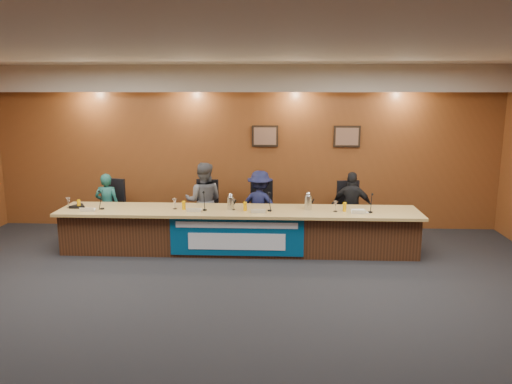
% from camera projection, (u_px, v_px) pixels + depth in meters
% --- Properties ---
extents(floor, '(10.00, 10.00, 0.00)m').
position_uv_depth(floor, '(223.00, 311.00, 6.31)').
color(floor, black).
rests_on(floor, ground).
extents(ceiling, '(10.00, 8.00, 0.04)m').
position_uv_depth(ceiling, '(220.00, 49.00, 5.66)').
color(ceiling, silver).
rests_on(ceiling, wall_back).
extents(wall_back, '(10.00, 0.04, 3.20)m').
position_uv_depth(wall_back, '(245.00, 148.00, 9.90)').
color(wall_back, brown).
rests_on(wall_back, floor).
extents(soffit, '(10.00, 0.50, 0.50)m').
position_uv_depth(soffit, '(244.00, 79.00, 9.38)').
color(soffit, beige).
rests_on(soffit, wall_back).
extents(dais_body, '(6.00, 0.80, 0.70)m').
position_uv_depth(dais_body, '(239.00, 231.00, 8.59)').
color(dais_body, '#422313').
rests_on(dais_body, floor).
extents(dais_top, '(6.10, 0.95, 0.05)m').
position_uv_depth(dais_top, '(238.00, 211.00, 8.46)').
color(dais_top, tan).
rests_on(dais_top, dais_body).
extents(banner, '(2.20, 0.02, 0.65)m').
position_uv_depth(banner, '(237.00, 237.00, 8.17)').
color(banner, navy).
rests_on(banner, dais_body).
extents(banner_text_upper, '(2.00, 0.01, 0.10)m').
position_uv_depth(banner_text_upper, '(236.00, 225.00, 8.12)').
color(banner_text_upper, silver).
rests_on(banner_text_upper, banner).
extents(banner_text_lower, '(1.60, 0.01, 0.28)m').
position_uv_depth(banner_text_lower, '(237.00, 242.00, 8.18)').
color(banner_text_lower, silver).
rests_on(banner_text_lower, banner).
extents(wall_photo_left, '(0.52, 0.04, 0.42)m').
position_uv_depth(wall_photo_left, '(265.00, 136.00, 9.80)').
color(wall_photo_left, black).
rests_on(wall_photo_left, wall_back).
extents(wall_photo_right, '(0.52, 0.04, 0.42)m').
position_uv_depth(wall_photo_right, '(347.00, 136.00, 9.72)').
color(wall_photo_right, black).
rests_on(wall_photo_right, wall_back).
extents(panelist_a, '(0.46, 0.31, 1.23)m').
position_uv_depth(panelist_a, '(107.00, 206.00, 9.34)').
color(panelist_a, '#1B544C').
rests_on(panelist_a, floor).
extents(panelist_b, '(0.71, 0.55, 1.44)m').
position_uv_depth(panelist_b, '(204.00, 201.00, 9.23)').
color(panelist_b, '#535359').
rests_on(panelist_b, floor).
extents(panelist_c, '(0.94, 0.69, 1.30)m').
position_uv_depth(panelist_c, '(260.00, 206.00, 9.19)').
color(panelist_c, '#131639').
rests_on(panelist_c, floor).
extents(panelist_d, '(0.81, 0.49, 1.29)m').
position_uv_depth(panelist_d, '(352.00, 207.00, 9.11)').
color(panelist_d, black).
rests_on(panelist_d, floor).
extents(office_chair_a, '(0.59, 0.59, 0.08)m').
position_uv_depth(office_chair_a, '(110.00, 211.00, 9.46)').
color(office_chair_a, black).
rests_on(office_chair_a, floor).
extents(office_chair_b, '(0.54, 0.54, 0.08)m').
position_uv_depth(office_chair_b, '(205.00, 212.00, 9.37)').
color(office_chair_b, black).
rests_on(office_chair_b, floor).
extents(office_chair_c, '(0.52, 0.52, 0.08)m').
position_uv_depth(office_chair_c, '(260.00, 213.00, 9.32)').
color(office_chair_c, black).
rests_on(office_chair_c, floor).
extents(office_chair_d, '(0.56, 0.56, 0.08)m').
position_uv_depth(office_chair_d, '(351.00, 214.00, 9.24)').
color(office_chair_d, black).
rests_on(office_chair_d, floor).
extents(nameplate_a, '(0.24, 0.08, 0.10)m').
position_uv_depth(nameplate_a, '(87.00, 209.00, 8.29)').
color(nameplate_a, white).
rests_on(nameplate_a, dais_top).
extents(microphone_a, '(0.07, 0.07, 0.02)m').
position_uv_depth(microphone_a, '(102.00, 209.00, 8.48)').
color(microphone_a, black).
rests_on(microphone_a, dais_top).
extents(juice_glass_a, '(0.06, 0.06, 0.15)m').
position_uv_depth(juice_glass_a, '(79.00, 204.00, 8.53)').
color(juice_glass_a, '#E99E00').
rests_on(juice_glass_a, dais_top).
extents(water_glass_a, '(0.08, 0.08, 0.18)m').
position_uv_depth(water_glass_a, '(68.00, 203.00, 8.56)').
color(water_glass_a, silver).
rests_on(water_glass_a, dais_top).
extents(nameplate_b, '(0.24, 0.08, 0.10)m').
position_uv_depth(nameplate_b, '(194.00, 210.00, 8.26)').
color(nameplate_b, white).
rests_on(nameplate_b, dais_top).
extents(microphone_b, '(0.07, 0.07, 0.02)m').
position_uv_depth(microphone_b, '(205.00, 210.00, 8.40)').
color(microphone_b, black).
rests_on(microphone_b, dais_top).
extents(juice_glass_b, '(0.06, 0.06, 0.15)m').
position_uv_depth(juice_glass_b, '(184.00, 205.00, 8.44)').
color(juice_glass_b, '#E99E00').
rests_on(juice_glass_b, dais_top).
extents(water_glass_b, '(0.08, 0.08, 0.18)m').
position_uv_depth(water_glass_b, '(175.00, 204.00, 8.47)').
color(water_glass_b, silver).
rests_on(water_glass_b, dais_top).
extents(nameplate_c, '(0.24, 0.08, 0.10)m').
position_uv_depth(nameplate_c, '(258.00, 211.00, 8.19)').
color(nameplate_c, white).
rests_on(nameplate_c, dais_top).
extents(microphone_c, '(0.07, 0.07, 0.02)m').
position_uv_depth(microphone_c, '(270.00, 211.00, 8.35)').
color(microphone_c, black).
rests_on(microphone_c, dais_top).
extents(juice_glass_c, '(0.06, 0.06, 0.15)m').
position_uv_depth(juice_glass_c, '(245.00, 206.00, 8.36)').
color(juice_glass_c, '#E99E00').
rests_on(juice_glass_c, dais_top).
extents(water_glass_c, '(0.08, 0.08, 0.18)m').
position_uv_depth(water_glass_c, '(233.00, 205.00, 8.42)').
color(water_glass_c, silver).
rests_on(water_glass_c, dais_top).
extents(nameplate_d, '(0.24, 0.08, 0.10)m').
position_uv_depth(nameplate_d, '(359.00, 212.00, 8.13)').
color(nameplate_d, white).
rests_on(nameplate_d, dais_top).
extents(microphone_d, '(0.07, 0.07, 0.02)m').
position_uv_depth(microphone_d, '(370.00, 212.00, 8.24)').
color(microphone_d, black).
rests_on(microphone_d, dais_top).
extents(juice_glass_d, '(0.06, 0.06, 0.15)m').
position_uv_depth(juice_glass_d, '(345.00, 207.00, 8.32)').
color(juice_glass_d, '#E99E00').
rests_on(juice_glass_d, dais_top).
extents(water_glass_d, '(0.08, 0.08, 0.18)m').
position_uv_depth(water_glass_d, '(336.00, 206.00, 8.29)').
color(water_glass_d, silver).
rests_on(water_glass_d, dais_top).
extents(carafe_mid, '(0.11, 0.11, 0.22)m').
position_uv_depth(carafe_mid, '(231.00, 203.00, 8.44)').
color(carafe_mid, silver).
rests_on(carafe_mid, dais_top).
extents(carafe_right, '(0.12, 0.12, 0.24)m').
position_uv_depth(carafe_right, '(308.00, 203.00, 8.44)').
color(carafe_right, silver).
rests_on(carafe_right, dais_top).
extents(speakerphone, '(0.32, 0.32, 0.05)m').
position_uv_depth(speakerphone, '(79.00, 206.00, 8.58)').
color(speakerphone, black).
rests_on(speakerphone, dais_top).
extents(paper_stack, '(0.26, 0.33, 0.01)m').
position_uv_depth(paper_stack, '(360.00, 211.00, 8.35)').
color(paper_stack, white).
rests_on(paper_stack, dais_top).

